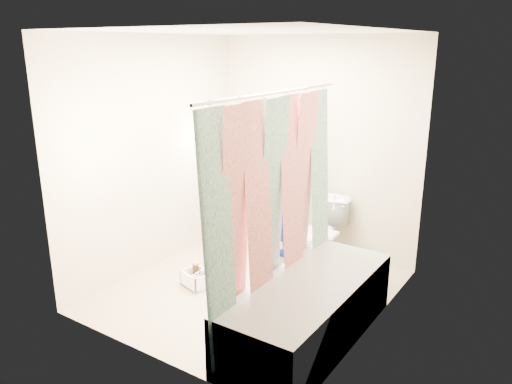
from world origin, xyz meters
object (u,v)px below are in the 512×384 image
Objects in this scene: bathtub at (309,309)px; plumber at (277,186)px; cleaning_caddy at (197,280)px; toilet at (321,234)px.

bathtub is 1.62m from plumber.
cleaning_caddy is (-0.33, -0.94, -0.79)m from plumber.
plumber is 1.27m from cleaning_caddy.
cleaning_caddy is (-1.33, 0.19, -0.19)m from bathtub.
plumber is (-0.44, -0.18, 0.50)m from toilet.
cleaning_caddy is (-0.78, -1.12, -0.28)m from toilet.
bathtub is 1.02× the size of plumber.
plumber is at bearing 86.13° from cleaning_caddy.
cleaning_caddy is at bearing -126.67° from toilet.
toilet reaches higher than bathtub.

